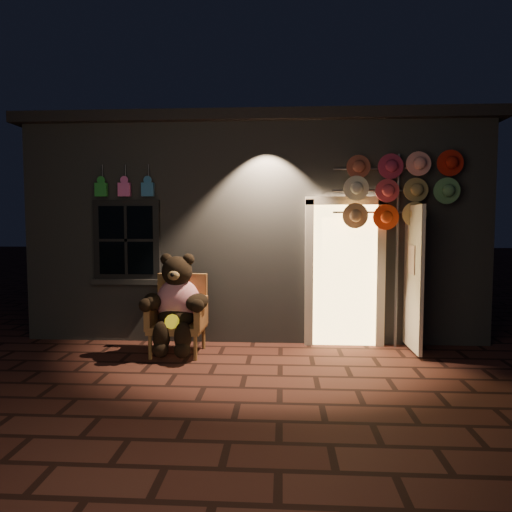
{
  "coord_description": "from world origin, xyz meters",
  "views": [
    {
      "loc": [
        0.44,
        -5.28,
        1.79
      ],
      "look_at": [
        0.07,
        1.0,
        1.35
      ],
      "focal_mm": 32.0,
      "sensor_mm": 36.0,
      "label": 1
    }
  ],
  "objects": [
    {
      "name": "ground",
      "position": [
        0.0,
        0.0,
        0.0
      ],
      "size": [
        60.0,
        60.0,
        0.0
      ],
      "primitive_type": "plane",
      "color": "#4D261D",
      "rests_on": "ground"
    },
    {
      "name": "hat_rack",
      "position": [
        2.06,
        1.28,
        2.27
      ],
      "size": [
        1.75,
        0.22,
        2.81
      ],
      "color": "#59595E",
      "rests_on": "ground"
    },
    {
      "name": "teddy_bear",
      "position": [
        -1.0,
        0.79,
        0.71
      ],
      "size": [
        0.98,
        0.76,
        1.34
      ],
      "rotation": [
        0.0,
        0.0,
        -0.02
      ],
      "color": "red",
      "rests_on": "ground"
    },
    {
      "name": "shop_building",
      "position": [
        0.0,
        3.99,
        1.74
      ],
      "size": [
        7.3,
        5.95,
        3.51
      ],
      "color": "slate",
      "rests_on": "ground"
    },
    {
      "name": "wicker_armchair",
      "position": [
        -1.0,
        0.93,
        0.54
      ],
      "size": [
        0.76,
        0.69,
        1.08
      ],
      "rotation": [
        0.0,
        0.0,
        -0.02
      ],
      "color": "olive",
      "rests_on": "ground"
    }
  ]
}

